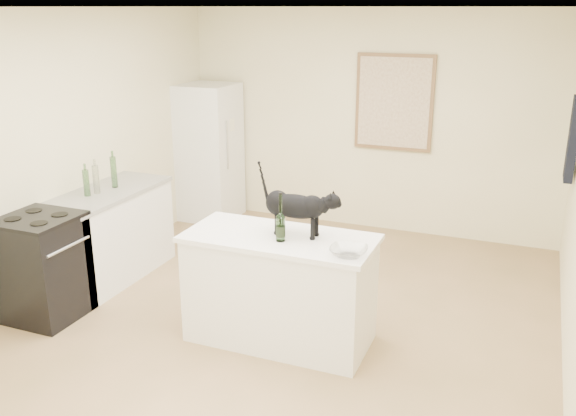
{
  "coord_description": "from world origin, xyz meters",
  "views": [
    {
      "loc": [
        1.87,
        -4.38,
        2.6
      ],
      "look_at": [
        0.15,
        -0.15,
        1.12
      ],
      "focal_mm": 38.83,
      "sensor_mm": 36.0,
      "label": 1
    }
  ],
  "objects_px": {
    "stove": "(43,268)",
    "black_cat": "(295,209)",
    "glass_bowl": "(349,252)",
    "fridge": "(208,152)",
    "wine_bottle": "(280,220)"
  },
  "relations": [
    {
      "from": "black_cat",
      "to": "glass_bowl",
      "type": "distance_m",
      "value": 0.6
    },
    {
      "from": "fridge",
      "to": "black_cat",
      "type": "xyz_separation_m",
      "value": [
        2.15,
        -2.48,
        0.26
      ]
    },
    {
      "from": "fridge",
      "to": "wine_bottle",
      "type": "height_order",
      "value": "fridge"
    },
    {
      "from": "stove",
      "to": "black_cat",
      "type": "height_order",
      "value": "black_cat"
    },
    {
      "from": "fridge",
      "to": "black_cat",
      "type": "bearing_deg",
      "value": -49.04
    },
    {
      "from": "black_cat",
      "to": "glass_bowl",
      "type": "height_order",
      "value": "black_cat"
    },
    {
      "from": "wine_bottle",
      "to": "fridge",
      "type": "bearing_deg",
      "value": 128.41
    },
    {
      "from": "wine_bottle",
      "to": "glass_bowl",
      "type": "bearing_deg",
      "value": -9.49
    },
    {
      "from": "glass_bowl",
      "to": "black_cat",
      "type": "bearing_deg",
      "value": 153.08
    },
    {
      "from": "stove",
      "to": "black_cat",
      "type": "distance_m",
      "value": 2.3
    },
    {
      "from": "stove",
      "to": "fridge",
      "type": "xyz_separation_m",
      "value": [
        0.0,
        2.95,
        0.4
      ]
    },
    {
      "from": "stove",
      "to": "black_cat",
      "type": "xyz_separation_m",
      "value": [
        2.15,
        0.47,
        0.66
      ]
    },
    {
      "from": "wine_bottle",
      "to": "stove",
      "type": "bearing_deg",
      "value": -171.75
    },
    {
      "from": "fridge",
      "to": "wine_bottle",
      "type": "distance_m",
      "value": 3.38
    },
    {
      "from": "stove",
      "to": "wine_bottle",
      "type": "bearing_deg",
      "value": 8.25
    }
  ]
}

